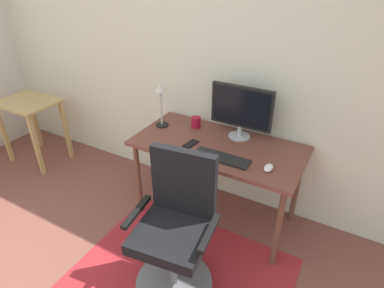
{
  "coord_description": "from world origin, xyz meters",
  "views": [
    {
      "loc": [
        1.24,
        -0.27,
        2.05
      ],
      "look_at": [
        0.23,
        1.54,
        0.85
      ],
      "focal_mm": 30.08,
      "sensor_mm": 36.0,
      "label": 1
    }
  ],
  "objects_px": {
    "desk_lamp": "(161,98)",
    "coffee_cup": "(196,122)",
    "desk": "(218,152)",
    "monitor": "(241,109)",
    "office_chair": "(176,238)",
    "cell_phone": "(191,144)",
    "side_table": "(30,114)",
    "computer_mouse": "(268,168)",
    "keyboard": "(222,158)"
  },
  "relations": [
    {
      "from": "side_table",
      "to": "cell_phone",
      "type": "bearing_deg",
      "value": 0.55
    },
    {
      "from": "desk",
      "to": "monitor",
      "type": "bearing_deg",
      "value": 62.94
    },
    {
      "from": "computer_mouse",
      "to": "office_chair",
      "type": "bearing_deg",
      "value": -123.67
    },
    {
      "from": "keyboard",
      "to": "office_chair",
      "type": "xyz_separation_m",
      "value": [
        -0.05,
        -0.58,
        -0.33
      ]
    },
    {
      "from": "desk_lamp",
      "to": "side_table",
      "type": "height_order",
      "value": "desk_lamp"
    },
    {
      "from": "desk",
      "to": "coffee_cup",
      "type": "xyz_separation_m",
      "value": [
        -0.3,
        0.18,
        0.12
      ]
    },
    {
      "from": "monitor",
      "to": "desk",
      "type": "bearing_deg",
      "value": -117.06
    },
    {
      "from": "keyboard",
      "to": "cell_phone",
      "type": "height_order",
      "value": "keyboard"
    },
    {
      "from": "keyboard",
      "to": "desk_lamp",
      "type": "relative_size",
      "value": 1.11
    },
    {
      "from": "monitor",
      "to": "desk_lamp",
      "type": "relative_size",
      "value": 1.33
    },
    {
      "from": "desk_lamp",
      "to": "office_chair",
      "type": "distance_m",
      "value": 1.19
    },
    {
      "from": "desk",
      "to": "desk_lamp",
      "type": "height_order",
      "value": "desk_lamp"
    },
    {
      "from": "side_table",
      "to": "monitor",
      "type": "bearing_deg",
      "value": 8.08
    },
    {
      "from": "desk",
      "to": "computer_mouse",
      "type": "height_order",
      "value": "computer_mouse"
    },
    {
      "from": "monitor",
      "to": "coffee_cup",
      "type": "relative_size",
      "value": 5.5
    },
    {
      "from": "keyboard",
      "to": "side_table",
      "type": "relative_size",
      "value": 0.59
    },
    {
      "from": "keyboard",
      "to": "coffee_cup",
      "type": "bearing_deg",
      "value": 138.77
    },
    {
      "from": "monitor",
      "to": "keyboard",
      "type": "height_order",
      "value": "monitor"
    },
    {
      "from": "desk",
      "to": "computer_mouse",
      "type": "xyz_separation_m",
      "value": [
        0.46,
        -0.15,
        0.09
      ]
    },
    {
      "from": "monitor",
      "to": "side_table",
      "type": "xyz_separation_m",
      "value": [
        -2.29,
        -0.33,
        -0.43
      ]
    },
    {
      "from": "keyboard",
      "to": "cell_phone",
      "type": "xyz_separation_m",
      "value": [
        -0.31,
        0.07,
        -0.0
      ]
    },
    {
      "from": "desk",
      "to": "desk_lamp",
      "type": "xyz_separation_m",
      "value": [
        -0.58,
        0.06,
        0.34
      ]
    },
    {
      "from": "computer_mouse",
      "to": "coffee_cup",
      "type": "bearing_deg",
      "value": 156.28
    },
    {
      "from": "keyboard",
      "to": "monitor",
      "type": "bearing_deg",
      "value": 92.06
    },
    {
      "from": "computer_mouse",
      "to": "keyboard",
      "type": "bearing_deg",
      "value": -175.26
    },
    {
      "from": "office_chair",
      "to": "side_table",
      "type": "xyz_separation_m",
      "value": [
        -2.25,
        0.63,
        0.15
      ]
    },
    {
      "from": "office_chair",
      "to": "side_table",
      "type": "height_order",
      "value": "office_chair"
    },
    {
      "from": "keyboard",
      "to": "desk",
      "type": "bearing_deg",
      "value": 122.3
    },
    {
      "from": "keyboard",
      "to": "computer_mouse",
      "type": "bearing_deg",
      "value": 4.74
    },
    {
      "from": "cell_phone",
      "to": "desk_lamp",
      "type": "relative_size",
      "value": 0.36
    },
    {
      "from": "desk",
      "to": "office_chair",
      "type": "relative_size",
      "value": 1.33
    },
    {
      "from": "office_chair",
      "to": "monitor",
      "type": "bearing_deg",
      "value": 80.02
    },
    {
      "from": "desk",
      "to": "coffee_cup",
      "type": "distance_m",
      "value": 0.38
    },
    {
      "from": "office_chair",
      "to": "cell_phone",
      "type": "bearing_deg",
      "value": 103.51
    },
    {
      "from": "monitor",
      "to": "computer_mouse",
      "type": "distance_m",
      "value": 0.56
    },
    {
      "from": "desk",
      "to": "coffee_cup",
      "type": "relative_size",
      "value": 14.68
    },
    {
      "from": "coffee_cup",
      "to": "cell_phone",
      "type": "xyz_separation_m",
      "value": [
        0.11,
        -0.29,
        -0.04
      ]
    },
    {
      "from": "keyboard",
      "to": "desk_lamp",
      "type": "xyz_separation_m",
      "value": [
        -0.69,
        0.24,
        0.26
      ]
    },
    {
      "from": "desk_lamp",
      "to": "coffee_cup",
      "type": "bearing_deg",
      "value": 24.75
    },
    {
      "from": "coffee_cup",
      "to": "side_table",
      "type": "distance_m",
      "value": 1.92
    },
    {
      "from": "desk_lamp",
      "to": "office_chair",
      "type": "bearing_deg",
      "value": -51.97
    },
    {
      "from": "cell_phone",
      "to": "side_table",
      "type": "xyz_separation_m",
      "value": [
        -2.0,
        -0.02,
        -0.18
      ]
    },
    {
      "from": "monitor",
      "to": "cell_phone",
      "type": "xyz_separation_m",
      "value": [
        -0.29,
        -0.31,
        -0.25
      ]
    },
    {
      "from": "keyboard",
      "to": "desk_lamp",
      "type": "distance_m",
      "value": 0.78
    },
    {
      "from": "monitor",
      "to": "cell_phone",
      "type": "height_order",
      "value": "monitor"
    },
    {
      "from": "computer_mouse",
      "to": "side_table",
      "type": "xyz_separation_m",
      "value": [
        -2.65,
        0.03,
        -0.19
      ]
    },
    {
      "from": "desk",
      "to": "cell_phone",
      "type": "height_order",
      "value": "cell_phone"
    },
    {
      "from": "desk",
      "to": "keyboard",
      "type": "relative_size",
      "value": 3.19
    },
    {
      "from": "coffee_cup",
      "to": "desk_lamp",
      "type": "bearing_deg",
      "value": -155.25
    },
    {
      "from": "coffee_cup",
      "to": "cell_phone",
      "type": "bearing_deg",
      "value": -68.86
    }
  ]
}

